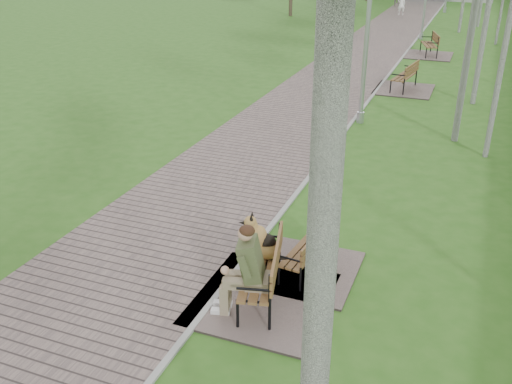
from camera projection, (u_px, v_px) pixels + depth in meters
walkway at (347, 70)px, 23.43m from camera, size 3.50×67.00×0.04m
kerb at (390, 74)px, 22.84m from camera, size 0.10×67.00×0.05m
bench_main at (255, 274)px, 8.78m from camera, size 1.99×2.21×1.74m
bench_second at (306, 262)px, 9.67m from camera, size 1.64×1.82×1.00m
bench_third at (403, 84)px, 20.55m from camera, size 1.99×2.21×1.22m
bench_far at (429, 51)px, 26.09m from camera, size 2.03×2.25×1.24m
lamp_post_second at (367, 32)px, 16.07m from camera, size 0.22×0.22×5.69m
pedestrian_near at (401, 4)px, 38.02m from camera, size 0.63×0.54×1.45m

